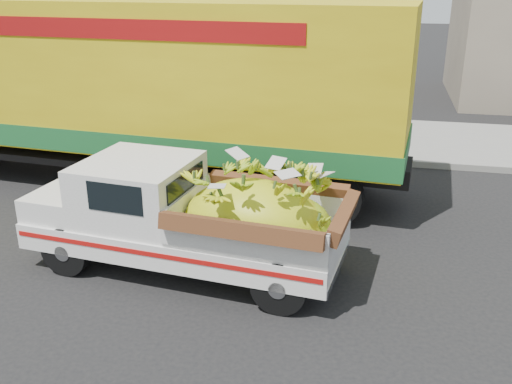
# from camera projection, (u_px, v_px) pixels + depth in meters

# --- Properties ---
(ground) EXTENTS (100.00, 100.00, 0.00)m
(ground) POSITION_uv_depth(u_px,v_px,m) (86.00, 252.00, 9.32)
(ground) COLOR black
(ground) RESTS_ON ground
(curb) EXTENTS (60.00, 0.25, 0.15)m
(curb) POSITION_uv_depth(u_px,v_px,m) (197.00, 149.00, 14.59)
(curb) COLOR gray
(curb) RESTS_ON ground
(sidewalk) EXTENTS (60.00, 4.00, 0.14)m
(sidewalk) POSITION_uv_depth(u_px,v_px,m) (219.00, 129.00, 16.51)
(sidewalk) COLOR gray
(sidewalk) RESTS_ON ground
(building_left) EXTENTS (18.00, 6.00, 5.00)m
(building_left) POSITION_uv_depth(u_px,v_px,m) (65.00, 22.00, 22.64)
(building_left) COLOR gray
(building_left) RESTS_ON ground
(pickup_truck) EXTENTS (4.89, 2.21, 1.66)m
(pickup_truck) POSITION_uv_depth(u_px,v_px,m) (207.00, 218.00, 8.40)
(pickup_truck) COLOR black
(pickup_truck) RESTS_ON ground
(semi_trailer) EXTENTS (12.04, 3.45, 3.80)m
(semi_trailer) POSITION_uv_depth(u_px,v_px,m) (120.00, 84.00, 11.78)
(semi_trailer) COLOR black
(semi_trailer) RESTS_ON ground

